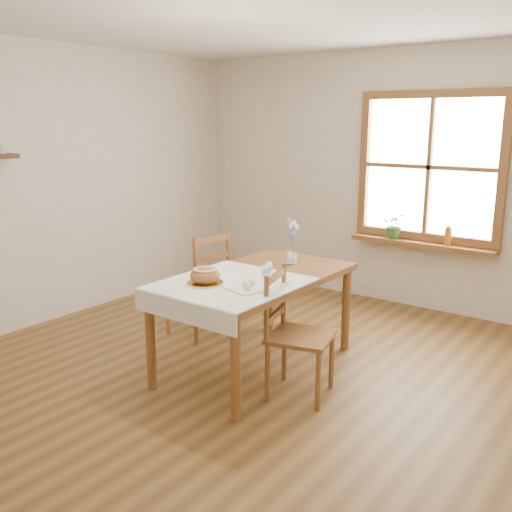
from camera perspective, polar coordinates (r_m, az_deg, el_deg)
The scene contains 18 objects.
ground at distance 4.38m, azimuth -2.40°, elevation -12.28°, with size 5.00×5.00×0.00m, color brown.
room_walls at distance 3.95m, azimuth -2.65°, elevation 10.63°, with size 4.60×5.10×2.65m.
window at distance 5.89m, azimuth 16.96°, elevation 8.51°, with size 1.46×0.08×1.46m.
window_sill at distance 5.93m, azimuth 16.23°, elevation 1.15°, with size 1.46×0.20×0.05m.
dining_table at distance 4.36m, azimuth 0.00°, elevation -3.00°, with size 0.90×1.60×0.75m.
table_linen at distance 4.11m, azimuth -2.54°, elevation -2.76°, with size 0.91×0.99×0.01m, color white.
chair_left at distance 5.13m, azimuth -5.89°, elevation -2.71°, with size 0.45×0.47×0.96m, color brown, non-canonical shape.
chair_right at distance 4.00m, azimuth 4.51°, elevation -7.84°, with size 0.42×0.44×0.90m, color brown, non-canonical shape.
bread_plate at distance 4.09m, azimuth -5.10°, elevation -2.70°, with size 0.25×0.25×0.01m, color white.
bread_loaf at distance 4.07m, azimuth -5.12°, elevation -1.81°, with size 0.22×0.22×0.12m, color #9C6437.
egg_napkin at distance 3.95m, azimuth -0.98°, elevation -3.24°, with size 0.27×0.23×0.01m, color white.
eggs at distance 3.94m, azimuth -0.99°, elevation -2.84°, with size 0.21×0.19×0.05m, color silver, non-canonical shape.
salt_shaker at distance 4.23m, azimuth 0.91°, elevation -1.49°, with size 0.05×0.05×0.10m, color white.
pepper_shaker at distance 4.33m, azimuth 1.31°, elevation -1.15°, with size 0.05×0.05×0.10m, color white.
flower_vase at distance 4.67m, azimuth 3.57°, elevation -0.28°, with size 0.08×0.08×0.09m, color white.
lavender_bouquet at distance 4.63m, azimuth 3.60°, elevation 1.85°, with size 0.14×0.14×0.27m, color #7F60AB, non-canonical shape.
potted_plant at distance 6.01m, azimuth 13.71°, elevation 2.72°, with size 0.24×0.27×0.21m, color #366D2B.
amber_bottle at distance 5.83m, azimuth 18.66°, elevation 1.97°, with size 0.07×0.07×0.19m, color #B36421.
Camera 1 is at (2.50, -3.05, 1.90)m, focal length 40.00 mm.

